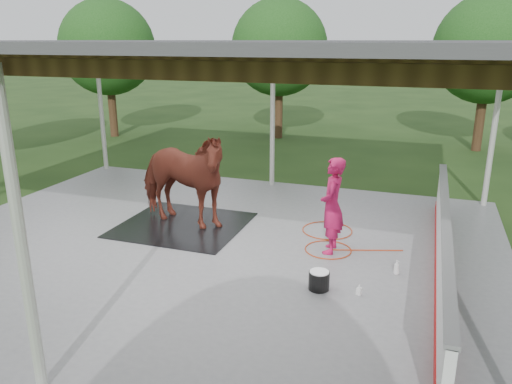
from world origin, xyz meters
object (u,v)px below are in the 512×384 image
(wash_bucket, at_px, (319,280))
(horse, at_px, (181,178))
(dasher_board, at_px, (442,249))
(handler, at_px, (332,206))

(wash_bucket, bearing_deg, horse, 151.16)
(horse, bearing_deg, wash_bucket, -108.10)
(dasher_board, height_order, horse, horse)
(dasher_board, xyz_separation_m, horse, (-5.53, 0.85, 0.57))
(handler, distance_m, wash_bucket, 1.83)
(wash_bucket, bearing_deg, handler, 94.40)
(dasher_board, bearing_deg, wash_bucket, -149.71)
(wash_bucket, bearing_deg, dasher_board, 30.29)
(horse, relative_size, wash_bucket, 7.23)
(dasher_board, distance_m, wash_bucket, 2.27)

